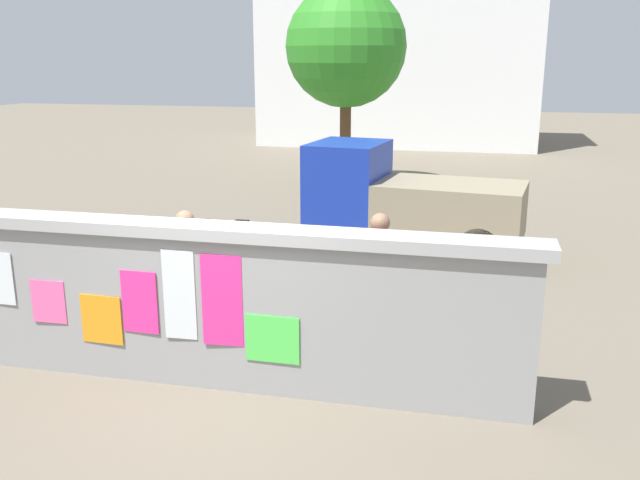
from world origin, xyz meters
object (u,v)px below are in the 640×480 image
at_px(auto_rickshaw_truck, 403,200).
at_px(motorcycle, 109,281).
at_px(tree_roadside, 346,47).
at_px(person_bystander, 187,265).
at_px(person_walking, 379,268).
at_px(bicycle_near, 307,288).
at_px(bicycle_far, 234,258).

bearing_deg(auto_rickshaw_truck, motorcycle, -130.95).
bearing_deg(tree_roadside, motorcycle, -97.53).
distance_m(motorcycle, person_bystander, 1.66).
xyz_separation_m(auto_rickshaw_truck, person_walking, (0.20, -4.21, 0.09)).
bearing_deg(tree_roadside, bicycle_near, -82.13).
distance_m(person_walking, tree_roadside, 10.45).
bearing_deg(auto_rickshaw_truck, bicycle_near, -104.75).
bearing_deg(person_bystander, motorcycle, 154.06).
bearing_deg(person_walking, person_bystander, -170.57).
height_order(auto_rickshaw_truck, bicycle_near, auto_rickshaw_truck).
bearing_deg(motorcycle, person_bystander, -25.94).
relative_size(person_walking, person_bystander, 1.00).
bearing_deg(motorcycle, auto_rickshaw_truck, 49.05).
distance_m(bicycle_near, person_walking, 1.54).
bearing_deg(bicycle_near, tree_roadside, 97.87).
relative_size(motorcycle, person_bystander, 1.15).
height_order(person_walking, person_bystander, same).
height_order(person_bystander, tree_roadside, tree_roadside).
xyz_separation_m(auto_rickshaw_truck, motorcycle, (-3.37, -3.89, -0.44)).
height_order(person_walking, tree_roadside, tree_roadside).
bearing_deg(auto_rickshaw_truck, person_bystander, -113.17).
xyz_separation_m(motorcycle, person_bystander, (1.41, -0.69, 0.52)).
xyz_separation_m(bicycle_near, bicycle_far, (-1.40, 1.08, 0.00)).
distance_m(motorcycle, tree_roadside, 10.10).
distance_m(auto_rickshaw_truck, tree_roadside, 6.58).
xyz_separation_m(bicycle_far, person_bystander, (0.31, -2.35, 0.62)).
bearing_deg(auto_rickshaw_truck, person_walking, -87.29).
bearing_deg(auto_rickshaw_truck, tree_roadside, 110.44).
bearing_deg(bicycle_near, bicycle_far, 142.27).
bearing_deg(bicycle_far, motorcycle, -123.48).
relative_size(auto_rickshaw_truck, bicycle_far, 2.20).
relative_size(motorcycle, tree_roadside, 0.37).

